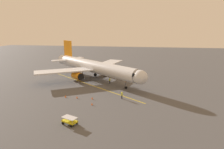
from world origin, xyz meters
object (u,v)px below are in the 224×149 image
object	(u,v)px
ground_crew_loader	(126,82)
baggage_cart_near_nose	(70,121)
airplane	(94,67)
safety_cone_nose_left	(65,96)
safety_cone_wing_starboard	(92,104)
safety_cone_wing_port	(77,97)
ground_crew_wing_walker	(110,81)
ground_crew_marshaller	(122,95)
safety_cone_nose_right	(92,98)

from	to	relation	value
ground_crew_loader	baggage_cart_near_nose	size ratio (longest dim) A/B	0.58
airplane	safety_cone_nose_left	world-z (taller)	airplane
airplane	safety_cone_wing_starboard	bearing A→B (deg)	102.90
baggage_cart_near_nose	safety_cone_wing_port	bearing A→B (deg)	-76.44
ground_crew_wing_walker	baggage_cart_near_nose	bearing A→B (deg)	84.44
baggage_cart_near_nose	ground_crew_loader	bearing A→B (deg)	-106.46
safety_cone_wing_port	ground_crew_marshaller	bearing A→B (deg)	-172.14
ground_crew_loader	safety_cone_wing_starboard	distance (m)	16.96
safety_cone_wing_starboard	safety_cone_nose_right	bearing A→B (deg)	-75.73
ground_crew_loader	ground_crew_marshaller	bearing A→B (deg)	90.46
ground_crew_loader	safety_cone_wing_port	xyz separation A→B (m)	(10.29, 12.50, -0.61)
ground_crew_marshaller	safety_cone_nose_left	size ratio (longest dim) A/B	3.11
ground_crew_wing_walker	safety_cone_wing_port	size ratio (longest dim) A/B	3.11
baggage_cart_near_nose	safety_cone_nose_left	size ratio (longest dim) A/B	5.34
airplane	ground_crew_loader	xyz separation A→B (m)	(-10.57, 4.99, -3.12)
ground_crew_loader	safety_cone_wing_starboard	bearing A→B (deg)	70.08
baggage_cart_near_nose	safety_cone_nose_left	distance (m)	13.79
ground_crew_loader	safety_cone_nose_right	bearing A→B (deg)	61.95
ground_crew_wing_walker	safety_cone_nose_right	size ratio (longest dim) A/B	3.11
baggage_cart_near_nose	safety_cone_wing_starboard	size ratio (longest dim) A/B	5.34
ground_crew_loader	safety_cone_wing_starboard	size ratio (longest dim) A/B	3.11
safety_cone_nose_right	safety_cone_wing_port	bearing A→B (deg)	0.24
airplane	baggage_cart_near_nose	distance (m)	30.16
safety_cone_nose_left	safety_cone_wing_port	world-z (taller)	same
ground_crew_wing_walker	ground_crew_loader	world-z (taller)	same
airplane	ground_crew_marshaller	xyz separation A→B (m)	(-10.66, 16.06, -3.12)
ground_crew_loader	safety_cone_nose_right	size ratio (longest dim) A/B	3.11
airplane	ground_crew_wing_walker	size ratio (longest dim) A/B	20.13
safety_cone_nose_left	safety_cone_wing_port	bearing A→B (deg)	176.54
ground_crew_marshaller	ground_crew_loader	bearing A→B (deg)	-89.54
safety_cone_nose_right	safety_cone_wing_port	size ratio (longest dim) A/B	1.00
safety_cone_nose_right	safety_cone_wing_port	distance (m)	3.64
airplane	safety_cone_wing_port	bearing A→B (deg)	90.90
ground_crew_wing_walker	safety_cone_wing_starboard	bearing A→B (deg)	86.77
ground_crew_marshaller	baggage_cart_near_nose	bearing A→B (deg)	61.63
ground_crew_loader	safety_cone_nose_right	world-z (taller)	ground_crew_loader
ground_crew_marshaller	safety_cone_nose_left	world-z (taller)	ground_crew_marshaller
ground_crew_loader	baggage_cart_near_nose	bearing A→B (deg)	73.54
baggage_cart_near_nose	safety_cone_nose_right	world-z (taller)	baggage_cart_near_nose
safety_cone_wing_port	safety_cone_wing_starboard	distance (m)	5.68
ground_crew_wing_walker	safety_cone_nose_right	xyz separation A→B (m)	(1.83, 13.34, -0.61)
safety_cone_wing_port	ground_crew_loader	bearing A→B (deg)	-129.46
ground_crew_marshaller	safety_cone_wing_starboard	world-z (taller)	ground_crew_marshaller
ground_crew_marshaller	safety_cone_nose_right	xyz separation A→B (m)	(6.74, 1.42, -0.61)
ground_crew_wing_walker	ground_crew_loader	bearing A→B (deg)	170.02
baggage_cart_near_nose	safety_cone_nose_right	xyz separation A→B (m)	(-0.67, -12.31, -0.38)
airplane	baggage_cart_near_nose	bearing A→B (deg)	96.21
airplane	safety_cone_nose_left	size ratio (longest dim) A/B	62.60
baggage_cart_near_nose	ground_crew_wing_walker	bearing A→B (deg)	-95.56
safety_cone_nose_right	ground_crew_loader	bearing A→B (deg)	-118.05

